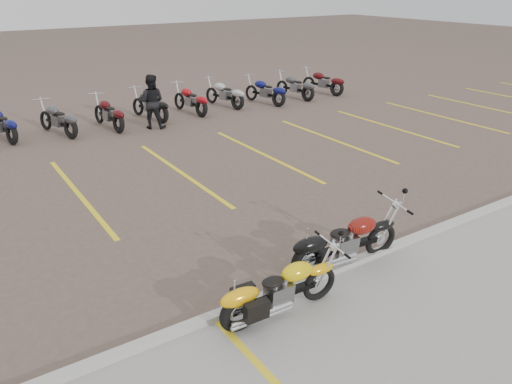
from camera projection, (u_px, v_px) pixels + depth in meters
ground at (265, 230)px, 10.29m from camera, size 100.00×100.00×0.00m
concrete_apron at (451, 357)px, 6.84m from camera, size 60.00×5.00×0.01m
curb at (330, 271)px, 8.73m from camera, size 60.00×0.18×0.12m
parking_stripes at (181, 173)px, 13.36m from camera, size 38.00×5.50×0.01m
yellow_cruiser at (277, 292)px, 7.52m from camera, size 2.08×0.32×0.86m
flame_cruiser at (343, 244)px, 8.83m from camera, size 2.24×0.42×0.92m
person_b at (151, 102)px, 17.04m from camera, size 1.14×1.09×1.85m
bg_bike_row at (127, 108)px, 17.77m from camera, size 19.16×2.09×1.10m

